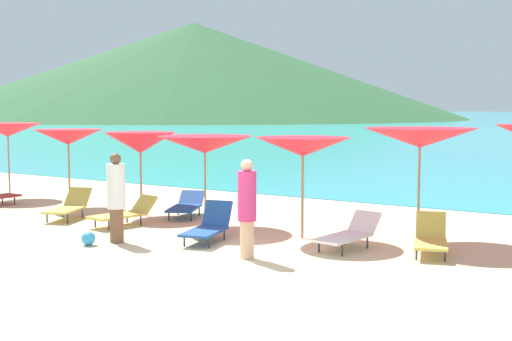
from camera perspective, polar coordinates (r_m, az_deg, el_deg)
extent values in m
cube|color=beige|center=(20.41, 13.38, -2.70)|extent=(50.00, 100.00, 0.30)
cone|color=#2D5B33|center=(167.61, -5.28, 8.50)|extent=(131.91, 131.91, 23.57)
cylinder|color=#9E7F59|center=(21.08, -20.40, 0.67)|extent=(0.05, 0.05, 2.12)
cone|color=red|center=(21.03, -20.49, 3.28)|extent=(2.14, 2.14, 0.40)
sphere|color=#9E7F59|center=(21.03, -20.50, 3.63)|extent=(0.07, 0.07, 0.07)
cylinder|color=#9E7F59|center=(18.74, -15.71, 0.06)|extent=(0.05, 0.05, 1.99)
cone|color=red|center=(18.68, -15.78, 2.78)|extent=(1.91, 1.91, 0.42)
sphere|color=#9E7F59|center=(18.67, -15.79, 3.19)|extent=(0.07, 0.07, 0.07)
cylinder|color=#9E7F59|center=(16.92, -9.83, -0.46)|extent=(0.05, 0.05, 1.94)
cone|color=red|center=(16.86, -9.88, 2.36)|extent=(1.89, 1.89, 0.53)
sphere|color=#9E7F59|center=(16.85, -9.89, 2.91)|extent=(0.07, 0.07, 0.07)
cylinder|color=#9E7F59|center=(15.05, -4.37, -1.10)|extent=(0.05, 0.05, 1.95)
cone|color=red|center=(14.98, -4.40, 2.24)|extent=(2.38, 2.38, 0.39)
sphere|color=#9E7F59|center=(14.97, -4.40, 2.72)|extent=(0.07, 0.07, 0.07)
cylinder|color=#9E7F59|center=(13.63, 4.00, -1.71)|extent=(0.05, 0.05, 1.98)
cone|color=red|center=(13.55, 4.03, 2.03)|extent=(1.96, 1.96, 0.39)
sphere|color=#9E7F59|center=(13.55, 4.03, 2.57)|extent=(0.07, 0.07, 0.07)
cylinder|color=#9E7F59|center=(13.73, 13.77, -1.39)|extent=(0.05, 0.05, 2.17)
cone|color=red|center=(13.65, 13.86, 2.73)|extent=(2.42, 2.42, 0.40)
sphere|color=#9E7F59|center=(13.65, 13.87, 3.27)|extent=(0.07, 0.07, 0.07)
cube|color=#D8BF4C|center=(12.41, 14.73, -6.12)|extent=(0.87, 1.16, 0.05)
cube|color=#D8BF4C|center=(12.98, 14.74, -4.54)|extent=(0.60, 0.44, 0.50)
cylinder|color=#333338|center=(12.13, 13.57, -6.98)|extent=(0.04, 0.04, 0.21)
cylinder|color=#333338|center=(12.14, 15.88, -7.03)|extent=(0.04, 0.04, 0.21)
cylinder|color=#333338|center=(12.84, 13.61, -6.30)|extent=(0.04, 0.04, 0.21)
cylinder|color=#333338|center=(12.84, 15.79, -6.35)|extent=(0.04, 0.04, 0.21)
cylinder|color=#333338|center=(19.55, -19.96, -2.46)|extent=(0.04, 0.04, 0.22)
cylinder|color=#333338|center=(19.97, -20.89, -2.33)|extent=(0.04, 0.04, 0.22)
cube|color=#D8BF4C|center=(15.34, -11.84, -3.81)|extent=(0.84, 1.32, 0.05)
cube|color=#D8BF4C|center=(15.76, -9.53, -2.85)|extent=(0.65, 0.47, 0.40)
cylinder|color=#333338|center=(15.37, -13.60, -4.35)|extent=(0.04, 0.04, 0.22)
cylinder|color=#333338|center=(14.93, -12.49, -4.61)|extent=(0.04, 0.04, 0.22)
cylinder|color=#333338|center=(15.84, -10.98, -4.01)|extent=(0.04, 0.04, 0.22)
cylinder|color=#333338|center=(15.41, -9.83, -4.25)|extent=(0.04, 0.04, 0.22)
cube|color=#D8BF4C|center=(16.47, -16.11, -3.27)|extent=(0.98, 1.25, 0.05)
cube|color=#D8BF4C|center=(17.10, -15.00, -2.22)|extent=(0.70, 0.61, 0.45)
cylinder|color=#333338|center=(16.32, -17.46, -3.88)|extent=(0.04, 0.04, 0.23)
cylinder|color=#333338|center=(16.08, -15.82, -3.97)|extent=(0.04, 0.04, 0.23)
cylinder|color=#333338|center=(16.99, -16.22, -3.49)|extent=(0.04, 0.04, 0.23)
cylinder|color=#333338|center=(16.75, -14.64, -3.57)|extent=(0.04, 0.04, 0.23)
cube|color=white|center=(12.63, 7.42, -5.71)|extent=(0.74, 1.33, 0.05)
cube|color=white|center=(13.26, 9.28, -4.37)|extent=(0.61, 0.43, 0.41)
cylinder|color=#333338|center=(12.46, 5.40, -6.49)|extent=(0.04, 0.04, 0.23)
cylinder|color=#333338|center=(12.18, 7.39, -6.78)|extent=(0.04, 0.04, 0.23)
cylinder|color=#333338|center=(13.19, 7.60, -5.85)|extent=(0.04, 0.04, 0.23)
cylinder|color=#333338|center=(12.93, 9.51, -6.10)|extent=(0.04, 0.04, 0.23)
cube|color=#1E478C|center=(13.20, -4.49, -5.24)|extent=(0.88, 1.26, 0.05)
cube|color=#1E478C|center=(13.81, -3.34, -3.71)|extent=(0.65, 0.47, 0.53)
cylinder|color=#333338|center=(13.00, -6.16, -6.01)|extent=(0.04, 0.04, 0.22)
cylinder|color=#333338|center=(12.80, -4.03, -6.18)|extent=(0.04, 0.04, 0.22)
cylinder|color=#333338|center=(13.72, -4.77, -5.40)|extent=(0.04, 0.04, 0.22)
cylinder|color=#333338|center=(13.53, -2.73, -5.54)|extent=(0.04, 0.04, 0.22)
cube|color=#1E478C|center=(16.23, -6.19, -3.23)|extent=(1.10, 1.39, 0.05)
cube|color=#1E478C|center=(17.00, -5.52, -2.33)|extent=(0.73, 0.65, 0.33)
cylinder|color=#333338|center=(15.94, -7.47, -3.89)|extent=(0.04, 0.04, 0.22)
cylinder|color=#333338|center=(15.81, -5.57, -3.95)|extent=(0.04, 0.04, 0.22)
cylinder|color=#333338|center=(16.77, -6.69, -3.43)|extent=(0.04, 0.04, 0.22)
cylinder|color=#333338|center=(16.64, -4.88, -3.48)|extent=(0.04, 0.04, 0.22)
cylinder|color=brown|center=(13.55, -11.84, -4.62)|extent=(0.27, 0.27, 0.68)
cylinder|color=white|center=(13.44, -11.90, -1.33)|extent=(0.36, 0.36, 0.89)
sphere|color=brown|center=(13.39, -11.95, 0.99)|extent=(0.22, 0.22, 0.22)
cylinder|color=#DBAA84|center=(11.87, -0.77, -5.94)|extent=(0.25, 0.25, 0.68)
cylinder|color=#D83372|center=(11.75, -0.78, -2.20)|extent=(0.33, 0.33, 0.88)
sphere|color=#DBAA84|center=(11.69, -0.78, 0.43)|extent=(0.22, 0.22, 0.22)
sphere|color=#3399D8|center=(13.41, -14.15, -5.67)|extent=(0.27, 0.27, 0.27)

